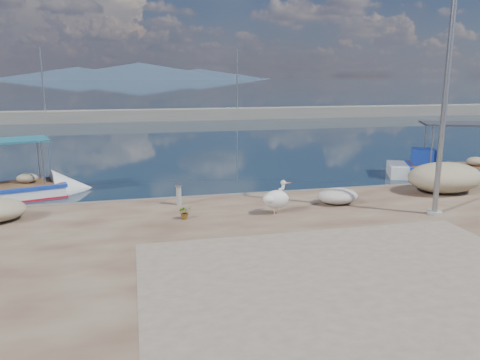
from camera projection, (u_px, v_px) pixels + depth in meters
name	position (u px, v px, depth m)	size (l,w,h in m)	color
ground	(272.00, 259.00, 12.34)	(1400.00, 1400.00, 0.00)	#162635
quay_patch	(362.00, 286.00, 9.59)	(9.00, 7.00, 0.01)	gray
breakwater	(165.00, 115.00, 50.25)	(120.00, 2.20, 7.50)	gray
mountains	(136.00, 72.00, 629.39)	(370.00, 280.00, 22.00)	#28384C
boat_left	(8.00, 193.00, 18.30)	(5.93, 3.35, 2.71)	white
boat_right	(456.00, 173.00, 21.95)	(6.63, 4.44, 3.04)	white
pelican	(277.00, 199.00, 14.50)	(1.08, 0.77, 1.04)	tan
lamp_post	(444.00, 107.00, 13.87)	(0.44, 0.96, 7.00)	gray
bollard_near	(179.00, 194.00, 15.55)	(0.23, 0.23, 0.69)	gray
potted_plant	(185.00, 212.00, 14.05)	(0.39, 0.34, 0.43)	#33722D
net_pile_c	(445.00, 177.00, 17.23)	(2.82, 2.02, 1.11)	#BFB38E
net_pile_d	(338.00, 196.00, 15.72)	(1.39, 1.04, 0.52)	#BCB5AE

